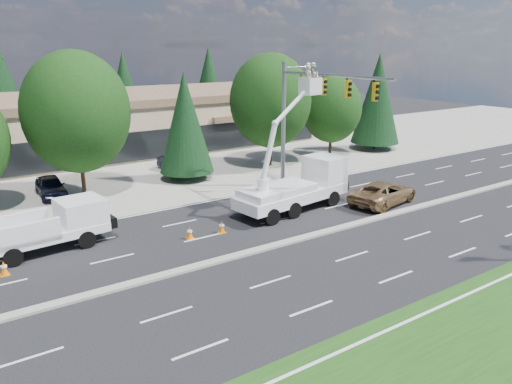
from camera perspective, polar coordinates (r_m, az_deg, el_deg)
ground at (r=24.94m, az=-2.64°, el=-7.50°), size 140.00×140.00×0.00m
concrete_apron at (r=42.45m, az=-16.93°, el=1.94°), size 140.00×22.00×0.01m
road_median at (r=24.92m, az=-2.64°, el=-7.38°), size 120.00×0.55×0.12m
strip_mall at (r=51.38m, az=-20.61°, el=7.25°), size 50.40×15.40×5.50m
tree_front_d at (r=35.87m, az=-19.83°, el=8.57°), size 7.14×7.14×9.90m
tree_front_e at (r=38.80m, az=-8.09°, el=7.86°), size 4.19×4.19×8.27m
tree_front_f at (r=42.73m, az=1.66°, el=10.39°), size 6.91×6.91×9.58m
tree_front_g at (r=47.27m, az=8.65°, el=9.43°), size 5.54×5.54×7.68m
tree_front_h at (r=51.44m, az=13.69°, el=10.33°), size 4.77×4.77×9.41m
tree_back_c at (r=65.45m, az=-14.82°, el=11.46°), size 4.76×4.76×9.38m
tree_back_d at (r=70.34m, az=-5.40°, el=12.47°), size 5.03×5.03×9.92m
signal_mast at (r=34.62m, az=5.41°, el=9.64°), size 2.76×10.16×9.00m
utility_pickup at (r=27.74m, az=-22.11°, el=-4.08°), size 6.31×2.85×2.35m
bucket_truck at (r=31.77m, az=4.95°, el=1.35°), size 8.32×3.48×9.10m
traffic_cone_a at (r=25.72m, az=-26.86°, el=-7.78°), size 0.40×0.40×0.70m
traffic_cone_b at (r=27.37m, az=-7.59°, el=-4.63°), size 0.40×0.40×0.70m
traffic_cone_c at (r=28.05m, az=-3.94°, el=-4.00°), size 0.40×0.40×0.70m
traffic_cone_d at (r=31.22m, az=4.57°, el=-1.86°), size 0.40×0.40×0.70m
minivan at (r=33.99m, az=14.37°, el=-0.08°), size 5.79×3.48×1.50m
parked_car_west at (r=37.35m, az=-22.42°, el=0.61°), size 1.94×4.33×1.45m
parked_car_east at (r=42.08m, az=-8.90°, el=3.29°), size 2.29×4.33×1.36m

